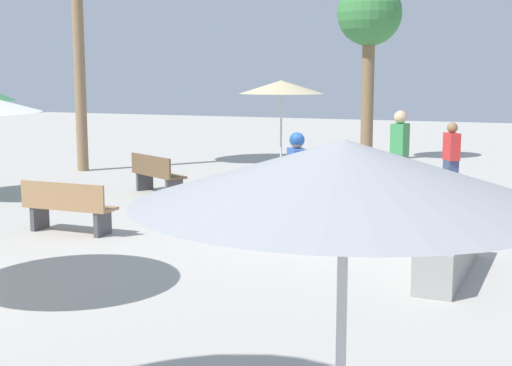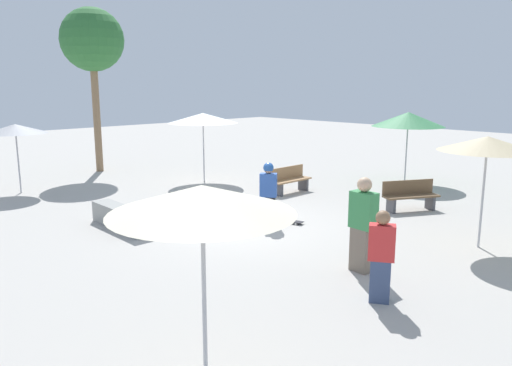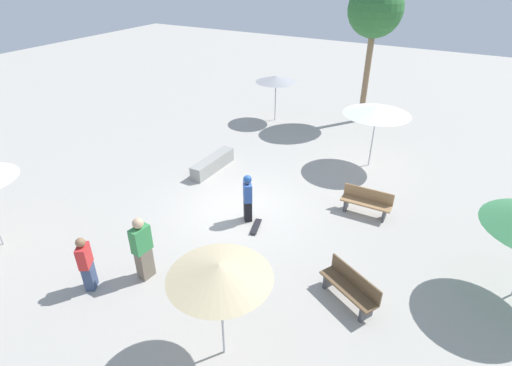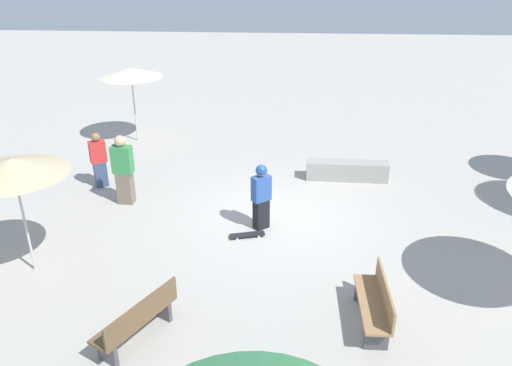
{
  "view_description": "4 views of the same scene",
  "coord_description": "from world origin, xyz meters",
  "px_view_note": "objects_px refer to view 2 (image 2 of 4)",
  "views": [
    {
      "loc": [
        11.12,
        3.56,
        2.54
      ],
      "look_at": [
        0.22,
        -1.06,
        0.76
      ],
      "focal_mm": 50.0,
      "sensor_mm": 36.0,
      "label": 1
    },
    {
      "loc": [
        -8.97,
        8.24,
        3.52
      ],
      "look_at": [
        -0.48,
        0.06,
        1.17
      ],
      "focal_mm": 35.0,
      "sensor_mm": 36.0,
      "label": 2
    },
    {
      "loc": [
        -9.37,
        -5.84,
        7.38
      ],
      "look_at": [
        -0.19,
        -0.75,
        1.33
      ],
      "focal_mm": 28.0,
      "sensor_mm": 36.0,
      "label": 3
    },
    {
      "loc": [
        0.26,
        -10.69,
        5.91
      ],
      "look_at": [
        -0.43,
        -0.73,
        1.24
      ],
      "focal_mm": 35.0,
      "sensor_mm": 36.0,
      "label": 4
    }
  ],
  "objects_px": {
    "skateboard": "(288,221)",
    "bench_far": "(410,196)",
    "shade_umbrella_grey": "(15,129)",
    "skater_main": "(268,191)",
    "palm_tree_center_left": "(92,41)",
    "shade_umbrella_white": "(203,118)",
    "bystander_watching": "(381,257)",
    "bystander_far": "(363,225)",
    "concrete_ledge": "(122,218)",
    "shade_umbrella_tan": "(487,144)",
    "bench_near": "(290,180)",
    "shade_umbrella_cream": "(202,200)",
    "shade_umbrella_green": "(408,119)"
  },
  "relations": [
    {
      "from": "skateboard",
      "to": "bench_far",
      "type": "height_order",
      "value": "bench_far"
    },
    {
      "from": "skateboard",
      "to": "shade_umbrella_grey",
      "type": "distance_m",
      "value": 9.56
    },
    {
      "from": "skater_main",
      "to": "palm_tree_center_left",
      "type": "distance_m",
      "value": 11.24
    },
    {
      "from": "shade_umbrella_white",
      "to": "bystander_watching",
      "type": "distance_m",
      "value": 11.14
    },
    {
      "from": "shade_umbrella_grey",
      "to": "bystander_far",
      "type": "xyz_separation_m",
      "value": [
        -11.83,
        -2.17,
        -1.19
      ]
    },
    {
      "from": "concrete_ledge",
      "to": "shade_umbrella_grey",
      "type": "height_order",
      "value": "shade_umbrella_grey"
    },
    {
      "from": "shade_umbrella_grey",
      "to": "shade_umbrella_tan",
      "type": "bearing_deg",
      "value": -157.81
    },
    {
      "from": "bench_near",
      "to": "shade_umbrella_cream",
      "type": "distance_m",
      "value": 11.25
    },
    {
      "from": "shade_umbrella_white",
      "to": "bench_near",
      "type": "bearing_deg",
      "value": -166.66
    },
    {
      "from": "palm_tree_center_left",
      "to": "bench_far",
      "type": "bearing_deg",
      "value": -165.12
    },
    {
      "from": "shade_umbrella_cream",
      "to": "bystander_watching",
      "type": "bearing_deg",
      "value": -89.13
    },
    {
      "from": "shade_umbrella_tan",
      "to": "bystander_far",
      "type": "distance_m",
      "value": 3.49
    },
    {
      "from": "bench_far",
      "to": "shade_umbrella_green",
      "type": "xyz_separation_m",
      "value": [
        2.16,
        -3.52,
        1.87
      ]
    },
    {
      "from": "bench_far",
      "to": "shade_umbrella_white",
      "type": "height_order",
      "value": "shade_umbrella_white"
    },
    {
      "from": "bystander_far",
      "to": "bystander_watching",
      "type": "bearing_deg",
      "value": -38.41
    },
    {
      "from": "skateboard",
      "to": "bystander_far",
      "type": "bearing_deg",
      "value": -40.14
    },
    {
      "from": "skater_main",
      "to": "shade_umbrella_white",
      "type": "height_order",
      "value": "shade_umbrella_white"
    },
    {
      "from": "concrete_ledge",
      "to": "palm_tree_center_left",
      "type": "height_order",
      "value": "palm_tree_center_left"
    },
    {
      "from": "bystander_watching",
      "to": "palm_tree_center_left",
      "type": "bearing_deg",
      "value": -42.02
    },
    {
      "from": "skater_main",
      "to": "bystander_watching",
      "type": "xyz_separation_m",
      "value": [
        -4.52,
        1.97,
        -0.09
      ]
    },
    {
      "from": "bystander_watching",
      "to": "shade_umbrella_tan",
      "type": "bearing_deg",
      "value": -121.8
    },
    {
      "from": "skater_main",
      "to": "shade_umbrella_cream",
      "type": "xyz_separation_m",
      "value": [
        -4.57,
        5.63,
        1.46
      ]
    },
    {
      "from": "bench_near",
      "to": "bystander_far",
      "type": "bearing_deg",
      "value": 52.86
    },
    {
      "from": "shade_umbrella_tan",
      "to": "shade_umbrella_cream",
      "type": "bearing_deg",
      "value": 90.55
    },
    {
      "from": "bench_far",
      "to": "bench_near",
      "type": "bearing_deg",
      "value": -51.4
    },
    {
      "from": "skateboard",
      "to": "palm_tree_center_left",
      "type": "xyz_separation_m",
      "value": [
        10.66,
        -0.19,
        5.1
      ]
    },
    {
      "from": "palm_tree_center_left",
      "to": "bystander_watching",
      "type": "relative_size",
      "value": 4.18
    },
    {
      "from": "shade_umbrella_tan",
      "to": "shade_umbrella_grey",
      "type": "bearing_deg",
      "value": 22.19
    },
    {
      "from": "skateboard",
      "to": "palm_tree_center_left",
      "type": "height_order",
      "value": "palm_tree_center_left"
    },
    {
      "from": "shade_umbrella_green",
      "to": "bystander_watching",
      "type": "relative_size",
      "value": 1.65
    },
    {
      "from": "bench_near",
      "to": "shade_umbrella_tan",
      "type": "relative_size",
      "value": 0.66
    },
    {
      "from": "concrete_ledge",
      "to": "bystander_watching",
      "type": "height_order",
      "value": "bystander_watching"
    },
    {
      "from": "concrete_ledge",
      "to": "bystander_far",
      "type": "distance_m",
      "value": 6.11
    },
    {
      "from": "shade_umbrella_cream",
      "to": "skateboard",
      "type": "bearing_deg",
      "value": -54.84
    },
    {
      "from": "bench_near",
      "to": "shade_umbrella_green",
      "type": "xyz_separation_m",
      "value": [
        -1.79,
        -4.21,
        1.87
      ]
    },
    {
      "from": "shade_umbrella_white",
      "to": "bystander_far",
      "type": "relative_size",
      "value": 1.39
    },
    {
      "from": "skateboard",
      "to": "bystander_far",
      "type": "height_order",
      "value": "bystander_far"
    },
    {
      "from": "shade_umbrella_white",
      "to": "bystander_watching",
      "type": "relative_size",
      "value": 1.64
    },
    {
      "from": "bystander_watching",
      "to": "shade_umbrella_white",
      "type": "bearing_deg",
      "value": -55.13
    },
    {
      "from": "shade_umbrella_green",
      "to": "palm_tree_center_left",
      "type": "xyz_separation_m",
      "value": [
        10.01,
        6.75,
        2.86
      ]
    },
    {
      "from": "shade_umbrella_white",
      "to": "palm_tree_center_left",
      "type": "height_order",
      "value": "palm_tree_center_left"
    },
    {
      "from": "shade_umbrella_tan",
      "to": "skater_main",
      "type": "bearing_deg",
      "value": 24.16
    },
    {
      "from": "palm_tree_center_left",
      "to": "skateboard",
      "type": "bearing_deg",
      "value": 179.0
    },
    {
      "from": "bench_far",
      "to": "bystander_far",
      "type": "xyz_separation_m",
      "value": [
        -1.73,
        4.91,
        0.49
      ]
    },
    {
      "from": "shade_umbrella_tan",
      "to": "bench_near",
      "type": "bearing_deg",
      "value": -9.88
    },
    {
      "from": "skater_main",
      "to": "bystander_watching",
      "type": "distance_m",
      "value": 4.93
    },
    {
      "from": "skater_main",
      "to": "shade_umbrella_grey",
      "type": "relative_size",
      "value": 0.71
    },
    {
      "from": "shade_umbrella_grey",
      "to": "bystander_far",
      "type": "bearing_deg",
      "value": -169.63
    },
    {
      "from": "shade_umbrella_cream",
      "to": "shade_umbrella_grey",
      "type": "bearing_deg",
      "value": -10.69
    },
    {
      "from": "skater_main",
      "to": "shade_umbrella_tan",
      "type": "bearing_deg",
      "value": -13.53
    }
  ]
}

